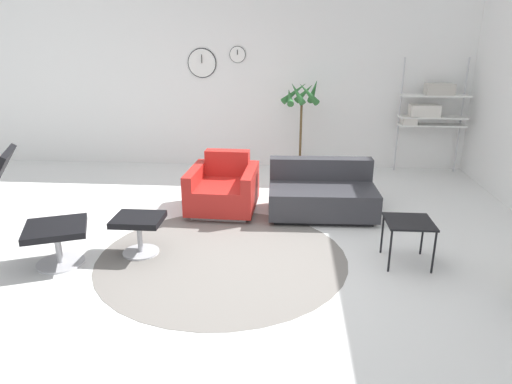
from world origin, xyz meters
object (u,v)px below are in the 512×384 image
Objects in this scene: ottoman at (139,226)px; side_table at (409,225)px; armchair_red at (224,190)px; shelf_unit at (430,107)px; potted_plant at (300,136)px; couch_low at (322,195)px; lounge_chair at (4,200)px.

side_table is (2.59, 0.00, 0.09)m from ottoman.
shelf_unit is at bearing -145.15° from armchair_red.
ottoman is 0.31× the size of potted_plant.
couch_low is at bearing 33.66° from ottoman.
lounge_chair is 5.85m from shelf_unit.
ottoman is 4.82m from shelf_unit.
shelf_unit is (2.91, 1.87, 0.79)m from armchair_red.
couch_low is 0.85× the size of potted_plant.
potted_plant is (2.66, 3.29, -0.05)m from lounge_chair.
potted_plant is (-0.98, 2.86, 0.25)m from side_table.
potted_plant is (-0.24, 1.62, 0.39)m from couch_low.
shelf_unit is (1.71, 1.91, 0.81)m from couch_low.
ottoman is at bearing -119.42° from potted_plant.
shelf_unit is (4.61, 3.58, 0.36)m from lounge_chair.
ottoman is 2.23m from couch_low.
couch_low is (1.20, -0.04, -0.02)m from armchair_red.
ottoman is 2.59m from side_table.
lounge_chair is at bearing -173.30° from side_table.
couch_low is 2.69m from shelf_unit.
shelf_unit is at bearing 41.46° from ottoman.
couch_low is 0.73× the size of shelf_unit.
side_table is 0.24× the size of shelf_unit.
armchair_red reaches higher than ottoman.
armchair_red is at bearing 62.90° from ottoman.
ottoman is at bearing -180.00° from side_table.
shelf_unit is at bearing 72.77° from side_table.
potted_plant is at bearing 118.80° from lounge_chair.
side_table is at bearing 148.70° from armchair_red.
couch_low is 1.45m from side_table.
shelf_unit reaches higher than couch_low.
armchair_red reaches higher than couch_low.
side_table is at bearing -107.23° from shelf_unit.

